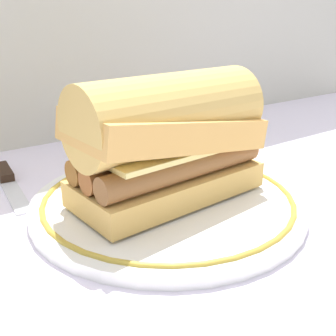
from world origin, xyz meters
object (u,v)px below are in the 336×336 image
plate (168,201)px  salt_shaker (89,132)px  sausage_sandwich (168,137)px  butter_knife (9,182)px

plate → salt_shaker: bearing=88.4°
salt_shaker → sausage_sandwich: bearing=-91.6°
butter_knife → sausage_sandwich: bearing=-52.9°
plate → sausage_sandwich: 0.07m
plate → salt_shaker: 0.20m
sausage_sandwich → salt_shaker: (0.01, 0.20, -0.04)m
sausage_sandwich → salt_shaker: 0.20m
sausage_sandwich → plate: bearing=-3.8°
salt_shaker → plate: bearing=-91.6°
salt_shaker → butter_knife: 0.14m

